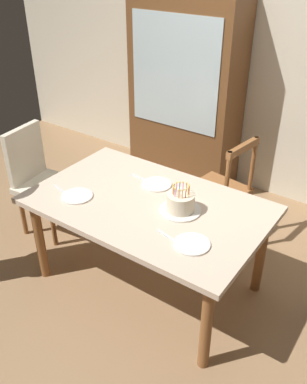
# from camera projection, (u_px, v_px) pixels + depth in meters

# --- Properties ---
(ground) EXTENTS (6.40, 6.40, 0.00)m
(ground) POSITION_uv_depth(u_px,v_px,m) (148.00, 281.00, 3.26)
(ground) COLOR #93704C
(back_wall) EXTENTS (6.40, 0.10, 2.60)m
(back_wall) POSITION_uv_depth(u_px,v_px,m) (264.00, 61.00, 3.87)
(back_wall) COLOR beige
(back_wall) RESTS_ON ground
(dining_table) EXTENTS (1.62, 1.01, 0.73)m
(dining_table) POSITION_uv_depth(u_px,v_px,m) (148.00, 212.00, 2.92)
(dining_table) COLOR beige
(dining_table) RESTS_ON ground
(birthday_cake) EXTENTS (0.28, 0.28, 0.20)m
(birthday_cake) POSITION_uv_depth(u_px,v_px,m) (180.00, 203.00, 2.76)
(birthday_cake) COLOR silver
(birthday_cake) RESTS_ON dining_table
(plate_near_celebrant) EXTENTS (0.22, 0.22, 0.01)m
(plate_near_celebrant) POSITION_uv_depth(u_px,v_px,m) (77.00, 196.00, 2.93)
(plate_near_celebrant) COLOR white
(plate_near_celebrant) RESTS_ON dining_table
(plate_far_side) EXTENTS (0.22, 0.22, 0.01)m
(plate_far_side) POSITION_uv_depth(u_px,v_px,m) (157.00, 184.00, 3.07)
(plate_far_side) COLOR white
(plate_far_side) RESTS_ON dining_table
(plate_near_guest) EXTENTS (0.22, 0.22, 0.01)m
(plate_near_guest) POSITION_uv_depth(u_px,v_px,m) (192.00, 244.00, 2.48)
(plate_near_guest) COLOR white
(plate_near_guest) RESTS_ON dining_table
(fork_near_celebrant) EXTENTS (0.18, 0.05, 0.01)m
(fork_near_celebrant) POSITION_uv_depth(u_px,v_px,m) (61.00, 190.00, 3.01)
(fork_near_celebrant) COLOR silver
(fork_near_celebrant) RESTS_ON dining_table
(fork_far_side) EXTENTS (0.18, 0.03, 0.01)m
(fork_far_side) POSITION_uv_depth(u_px,v_px,m) (140.00, 178.00, 3.16)
(fork_far_side) COLOR silver
(fork_far_side) RESTS_ON dining_table
(fork_near_guest) EXTENTS (0.18, 0.06, 0.01)m
(fork_near_guest) POSITION_uv_depth(u_px,v_px,m) (168.00, 236.00, 2.55)
(fork_near_guest) COLOR silver
(fork_near_guest) RESTS_ON dining_table
(chair_spindle_back) EXTENTS (0.50, 0.50, 0.95)m
(chair_spindle_back) POSITION_uv_depth(u_px,v_px,m) (220.00, 192.00, 3.51)
(chair_spindle_back) COLOR brown
(chair_spindle_back) RESTS_ON ground
(chair_upholstered) EXTENTS (0.49, 0.49, 0.95)m
(chair_upholstered) POSITION_uv_depth(u_px,v_px,m) (38.00, 175.00, 3.60)
(chair_upholstered) COLOR beige
(chair_upholstered) RESTS_ON ground
(china_cabinet) EXTENTS (1.10, 0.45, 1.90)m
(china_cabinet) POSITION_uv_depth(u_px,v_px,m) (185.00, 93.00, 4.17)
(china_cabinet) COLOR brown
(china_cabinet) RESTS_ON ground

